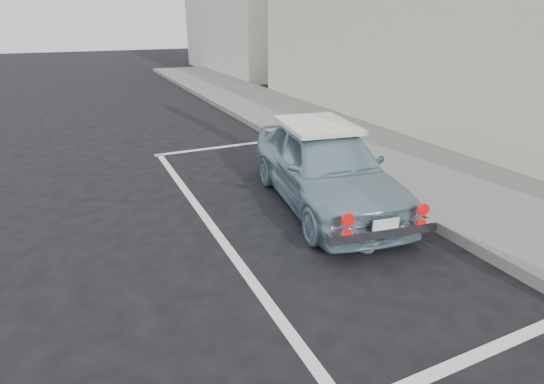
% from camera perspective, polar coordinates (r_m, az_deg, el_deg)
% --- Properties ---
extents(ground, '(80.00, 80.00, 0.00)m').
position_cam_1_polar(ground, '(4.28, 16.59, -17.82)').
color(ground, black).
rests_on(ground, ground).
extents(sidewalk, '(2.80, 40.00, 0.15)m').
position_cam_1_polar(sidewalk, '(7.52, 25.34, -0.27)').
color(sidewalk, slate).
rests_on(sidewalk, ground).
extents(pline_rear, '(3.00, 0.12, 0.01)m').
position_cam_1_polar(pline_rear, '(4.34, 26.43, -18.79)').
color(pline_rear, silver).
rests_on(pline_rear, ground).
extents(pline_front, '(3.00, 0.12, 0.01)m').
position_cam_1_polar(pline_front, '(9.66, -6.73, 6.04)').
color(pline_front, silver).
rests_on(pline_front, ground).
extents(pline_side, '(0.12, 7.00, 0.01)m').
position_cam_1_polar(pline_side, '(6.15, -8.62, -3.87)').
color(pline_side, silver).
rests_on(pline_side, ground).
extents(retro_coupe, '(1.99, 3.81, 1.24)m').
position_cam_1_polar(retro_coupe, '(6.48, 7.13, 3.57)').
color(retro_coupe, '#7A9AAA').
rests_on(retro_coupe, ground).
extents(cat, '(0.29, 0.45, 0.25)m').
position_cam_1_polar(cat, '(5.37, 12.33, -6.93)').
color(cat, brown).
rests_on(cat, ground).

